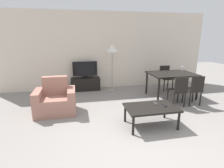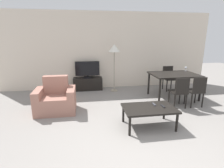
{
  "view_description": "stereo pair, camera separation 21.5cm",
  "coord_description": "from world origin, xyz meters",
  "px_view_note": "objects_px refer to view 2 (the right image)",
  "views": [
    {
      "loc": [
        -1.03,
        -2.37,
        1.85
      ],
      "look_at": [
        -0.13,
        1.94,
        0.65
      ],
      "focal_mm": 28.0,
      "sensor_mm": 36.0,
      "label": 1
    },
    {
      "loc": [
        -0.82,
        -2.41,
        1.85
      ],
      "look_at": [
        -0.13,
        1.94,
        0.65
      ],
      "focal_mm": 28.0,
      "sensor_mm": 36.0,
      "label": 2
    }
  ],
  "objects_px": {
    "tv_stand": "(88,84)",
    "remote_primary": "(163,106)",
    "coffee_table": "(149,109)",
    "dining_chair_near": "(180,91)",
    "tv": "(87,70)",
    "wine_glass_left": "(186,68)",
    "dining_chair_near_right": "(196,90)",
    "floor_lamp": "(114,50)",
    "dining_chair_far": "(169,77)",
    "dining_table": "(174,76)",
    "remote_secondary": "(154,104)",
    "armchair": "(56,100)"
  },
  "relations": [
    {
      "from": "tv",
      "to": "remote_secondary",
      "type": "bearing_deg",
      "value": -63.79
    },
    {
      "from": "tv",
      "to": "dining_chair_near_right",
      "type": "relative_size",
      "value": 1.0
    },
    {
      "from": "armchair",
      "to": "dining_chair_near",
      "type": "xyz_separation_m",
      "value": [
        3.2,
        -0.25,
        0.16
      ]
    },
    {
      "from": "tv",
      "to": "coffee_table",
      "type": "xyz_separation_m",
      "value": [
        1.2,
        -2.88,
        -0.35
      ]
    },
    {
      "from": "coffee_table",
      "to": "remote_primary",
      "type": "xyz_separation_m",
      "value": [
        0.3,
        -0.01,
        0.06
      ]
    },
    {
      "from": "dining_table",
      "to": "dining_chair_near_right",
      "type": "xyz_separation_m",
      "value": [
        0.24,
        -0.8,
        -0.2
      ]
    },
    {
      "from": "floor_lamp",
      "to": "remote_primary",
      "type": "relative_size",
      "value": 10.71
    },
    {
      "from": "dining_chair_near_right",
      "to": "wine_glass_left",
      "type": "bearing_deg",
      "value": 73.05
    },
    {
      "from": "tv_stand",
      "to": "tv",
      "type": "height_order",
      "value": "tv"
    },
    {
      "from": "tv",
      "to": "wine_glass_left",
      "type": "distance_m",
      "value": 3.31
    },
    {
      "from": "dining_table",
      "to": "dining_chair_near",
      "type": "distance_m",
      "value": 0.86
    },
    {
      "from": "dining_chair_far",
      "to": "remote_primary",
      "type": "bearing_deg",
      "value": -118.68
    },
    {
      "from": "tv",
      "to": "remote_primary",
      "type": "distance_m",
      "value": 3.26
    },
    {
      "from": "dining_chair_near_right",
      "to": "dining_chair_far",
      "type": "bearing_deg",
      "value": 90.0
    },
    {
      "from": "dining_table",
      "to": "floor_lamp",
      "type": "distance_m",
      "value": 2.08
    },
    {
      "from": "tv_stand",
      "to": "wine_glass_left",
      "type": "relative_size",
      "value": 6.9
    },
    {
      "from": "dining_chair_near_right",
      "to": "floor_lamp",
      "type": "relative_size",
      "value": 0.52
    },
    {
      "from": "remote_primary",
      "to": "dining_chair_far",
      "type": "bearing_deg",
      "value": 61.32
    },
    {
      "from": "tv_stand",
      "to": "dining_chair_near",
      "type": "relative_size",
      "value": 1.2
    },
    {
      "from": "coffee_table",
      "to": "dining_chair_far",
      "type": "distance_m",
      "value": 2.95
    },
    {
      "from": "tv",
      "to": "dining_chair_far",
      "type": "height_order",
      "value": "tv"
    },
    {
      "from": "coffee_table",
      "to": "dining_chair_near",
      "type": "xyz_separation_m",
      "value": [
        1.16,
        0.86,
        0.09
      ]
    },
    {
      "from": "dining_chair_far",
      "to": "dining_chair_near_right",
      "type": "bearing_deg",
      "value": -90.0
    },
    {
      "from": "tv_stand",
      "to": "dining_chair_near_right",
      "type": "bearing_deg",
      "value": -35.47
    },
    {
      "from": "tv_stand",
      "to": "remote_secondary",
      "type": "relative_size",
      "value": 6.71
    },
    {
      "from": "remote_secondary",
      "to": "dining_chair_near",
      "type": "bearing_deg",
      "value": 36.06
    },
    {
      "from": "dining_chair_near_right",
      "to": "remote_primary",
      "type": "relative_size",
      "value": 5.59
    },
    {
      "from": "coffee_table",
      "to": "dining_chair_near_right",
      "type": "distance_m",
      "value": 1.85
    },
    {
      "from": "armchair",
      "to": "dining_chair_near_right",
      "type": "bearing_deg",
      "value": -3.91
    },
    {
      "from": "tv_stand",
      "to": "remote_primary",
      "type": "height_order",
      "value": "remote_primary"
    },
    {
      "from": "armchair",
      "to": "tv_stand",
      "type": "height_order",
      "value": "armchair"
    },
    {
      "from": "coffee_table",
      "to": "wine_glass_left",
      "type": "height_order",
      "value": "wine_glass_left"
    },
    {
      "from": "dining_chair_far",
      "to": "remote_secondary",
      "type": "distance_m",
      "value": 2.76
    },
    {
      "from": "tv",
      "to": "tv_stand",
      "type": "bearing_deg",
      "value": 90.0
    },
    {
      "from": "dining_chair_near_right",
      "to": "remote_secondary",
      "type": "xyz_separation_m",
      "value": [
        -1.48,
        -0.73,
        -0.03
      ]
    },
    {
      "from": "tv_stand",
      "to": "remote_primary",
      "type": "relative_size",
      "value": 6.71
    },
    {
      "from": "remote_secondary",
      "to": "dining_chair_near_right",
      "type": "bearing_deg",
      "value": 26.17
    },
    {
      "from": "armchair",
      "to": "remote_primary",
      "type": "relative_size",
      "value": 6.46
    },
    {
      "from": "armchair",
      "to": "tv",
      "type": "distance_m",
      "value": 2.0
    },
    {
      "from": "dining_chair_near",
      "to": "remote_secondary",
      "type": "xyz_separation_m",
      "value": [
        -1.0,
        -0.73,
        -0.03
      ]
    },
    {
      "from": "remote_primary",
      "to": "coffee_table",
      "type": "bearing_deg",
      "value": 178.81
    },
    {
      "from": "dining_chair_far",
      "to": "dining_chair_near",
      "type": "bearing_deg",
      "value": -106.87
    },
    {
      "from": "dining_table",
      "to": "remote_secondary",
      "type": "distance_m",
      "value": 1.98
    },
    {
      "from": "tv",
      "to": "floor_lamp",
      "type": "height_order",
      "value": "floor_lamp"
    },
    {
      "from": "remote_secondary",
      "to": "wine_glass_left",
      "type": "bearing_deg",
      "value": 45.84
    },
    {
      "from": "armchair",
      "to": "remote_secondary",
      "type": "height_order",
      "value": "armchair"
    },
    {
      "from": "coffee_table",
      "to": "remote_secondary",
      "type": "xyz_separation_m",
      "value": [
        0.15,
        0.13,
        0.06
      ]
    },
    {
      "from": "tv_stand",
      "to": "dining_chair_near_right",
      "type": "xyz_separation_m",
      "value": [
        2.84,
        -2.02,
        0.25
      ]
    },
    {
      "from": "armchair",
      "to": "dining_chair_near_right",
      "type": "height_order",
      "value": "armchair"
    },
    {
      "from": "tv",
      "to": "remote_primary",
      "type": "height_order",
      "value": "tv"
    }
  ]
}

